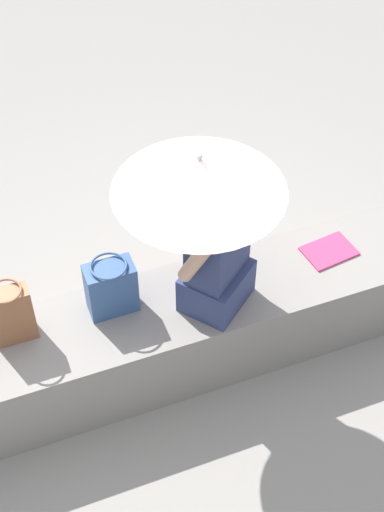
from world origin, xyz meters
name	(u,v)px	position (x,y,z in m)	size (l,w,h in m)	color
ground_plane	(170,361)	(0.00, 0.00, 0.00)	(14.00, 14.00, 0.00)	gray
stone_bench	(169,334)	(0.00, 0.00, 0.24)	(3.07, 0.55, 0.49)	gray
person_seated	(218,248)	(-0.25, 0.05, 0.88)	(0.49, 0.45, 0.90)	navy
parasol	(199,175)	(-0.15, 0.04, 1.35)	(0.79, 0.79, 0.99)	#B7B7BC
handbag_black	(111,287)	(0.27, -0.09, 0.64)	(0.25, 0.19, 0.32)	#335184
tote_bag_canvas	(11,314)	(0.77, -0.08, 0.66)	(0.21, 0.16, 0.35)	brown
magazine	(329,251)	(-0.96, -0.05, 0.49)	(0.28, 0.20, 0.01)	#D83866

